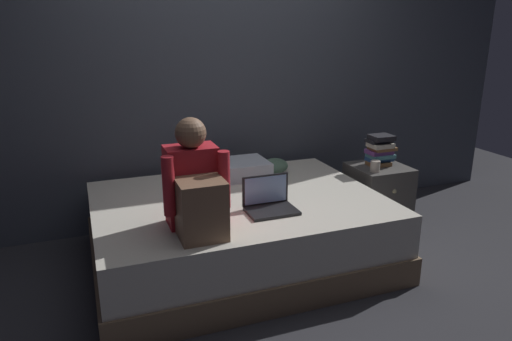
{
  "coord_description": "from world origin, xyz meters",
  "views": [
    {
      "loc": [
        -1.18,
        -2.62,
        1.63
      ],
      "look_at": [
        -0.14,
        0.1,
        0.74
      ],
      "focal_mm": 32.97,
      "sensor_mm": 36.0,
      "label": 1
    }
  ],
  "objects_px": {
    "nightstand": "(377,196)",
    "pillow": "(232,170)",
    "mug": "(375,166)",
    "bed": "(239,230)",
    "book_stack": "(380,150)",
    "laptop": "(269,202)",
    "person_sitting": "(195,188)",
    "clothes_pile": "(273,167)"
  },
  "relations": [
    {
      "from": "book_stack",
      "to": "nightstand",
      "type": "bearing_deg",
      "value": -114.79
    },
    {
      "from": "bed",
      "to": "person_sitting",
      "type": "relative_size",
      "value": 3.05
    },
    {
      "from": "bed",
      "to": "nightstand",
      "type": "bearing_deg",
      "value": 8.39
    },
    {
      "from": "nightstand",
      "to": "pillow",
      "type": "height_order",
      "value": "pillow"
    },
    {
      "from": "book_stack",
      "to": "mug",
      "type": "distance_m",
      "value": 0.22
    },
    {
      "from": "nightstand",
      "to": "clothes_pile",
      "type": "distance_m",
      "value": 0.93
    },
    {
      "from": "laptop",
      "to": "book_stack",
      "type": "xyz_separation_m",
      "value": [
        1.2,
        0.51,
        0.12
      ]
    },
    {
      "from": "bed",
      "to": "pillow",
      "type": "xyz_separation_m",
      "value": [
        0.1,
        0.45,
        0.31
      ]
    },
    {
      "from": "bed",
      "to": "person_sitting",
      "type": "distance_m",
      "value": 0.76
    },
    {
      "from": "pillow",
      "to": "clothes_pile",
      "type": "relative_size",
      "value": 2.28
    },
    {
      "from": "bed",
      "to": "clothes_pile",
      "type": "height_order",
      "value": "clothes_pile"
    },
    {
      "from": "bed",
      "to": "clothes_pile",
      "type": "xyz_separation_m",
      "value": [
        0.44,
        0.43,
        0.3
      ]
    },
    {
      "from": "person_sitting",
      "to": "book_stack",
      "type": "relative_size",
      "value": 2.54
    },
    {
      "from": "nightstand",
      "to": "pillow",
      "type": "xyz_separation_m",
      "value": [
        -1.2,
        0.26,
        0.29
      ]
    },
    {
      "from": "book_stack",
      "to": "clothes_pile",
      "type": "bearing_deg",
      "value": 165.99
    },
    {
      "from": "pillow",
      "to": "mug",
      "type": "bearing_deg",
      "value": -19.5
    },
    {
      "from": "person_sitting",
      "to": "pillow",
      "type": "distance_m",
      "value": 1.01
    },
    {
      "from": "person_sitting",
      "to": "pillow",
      "type": "bearing_deg",
      "value": 59.73
    },
    {
      "from": "person_sitting",
      "to": "laptop",
      "type": "bearing_deg",
      "value": 12.67
    },
    {
      "from": "nightstand",
      "to": "laptop",
      "type": "bearing_deg",
      "value": -157.87
    },
    {
      "from": "pillow",
      "to": "mug",
      "type": "distance_m",
      "value": 1.13
    },
    {
      "from": "pillow",
      "to": "mug",
      "type": "xyz_separation_m",
      "value": [
        1.07,
        -0.38,
        0.02
      ]
    },
    {
      "from": "nightstand",
      "to": "clothes_pile",
      "type": "xyz_separation_m",
      "value": [
        -0.86,
        0.24,
        0.28
      ]
    },
    {
      "from": "nightstand",
      "to": "clothes_pile",
      "type": "relative_size",
      "value": 2.15
    },
    {
      "from": "laptop",
      "to": "pillow",
      "type": "distance_m",
      "value": 0.74
    },
    {
      "from": "mug",
      "to": "clothes_pile",
      "type": "xyz_separation_m",
      "value": [
        -0.73,
        0.36,
        -0.03
      ]
    },
    {
      "from": "mug",
      "to": "book_stack",
      "type": "bearing_deg",
      "value": 45.79
    },
    {
      "from": "nightstand",
      "to": "book_stack",
      "type": "bearing_deg",
      "value": 65.21
    },
    {
      "from": "book_stack",
      "to": "person_sitting",
      "type": "bearing_deg",
      "value": -159.96
    },
    {
      "from": "mug",
      "to": "bed",
      "type": "bearing_deg",
      "value": -176.49
    },
    {
      "from": "nightstand",
      "to": "laptop",
      "type": "xyz_separation_m",
      "value": [
        -1.19,
        -0.48,
        0.28
      ]
    },
    {
      "from": "pillow",
      "to": "clothes_pile",
      "type": "distance_m",
      "value": 0.34
    },
    {
      "from": "nightstand",
      "to": "person_sitting",
      "type": "relative_size",
      "value": 0.81
    },
    {
      "from": "bed",
      "to": "person_sitting",
      "type": "height_order",
      "value": "person_sitting"
    },
    {
      "from": "bed",
      "to": "nightstand",
      "type": "height_order",
      "value": "nightstand"
    },
    {
      "from": "laptop",
      "to": "book_stack",
      "type": "distance_m",
      "value": 1.31
    },
    {
      "from": "person_sitting",
      "to": "book_stack",
      "type": "height_order",
      "value": "person_sitting"
    },
    {
      "from": "clothes_pile",
      "to": "nightstand",
      "type": "bearing_deg",
      "value": -15.82
    },
    {
      "from": "clothes_pile",
      "to": "book_stack",
      "type": "bearing_deg",
      "value": -14.01
    },
    {
      "from": "pillow",
      "to": "book_stack",
      "type": "relative_size",
      "value": 2.17
    },
    {
      "from": "pillow",
      "to": "book_stack",
      "type": "bearing_deg",
      "value": -10.86
    },
    {
      "from": "nightstand",
      "to": "book_stack",
      "type": "distance_m",
      "value": 0.4
    }
  ]
}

